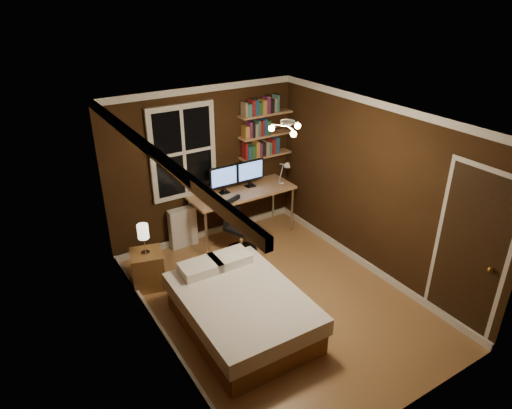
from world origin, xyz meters
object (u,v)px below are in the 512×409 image
nightstand (148,269)px  desk_lamp (284,172)px  bed (241,309)px  office_chair (239,233)px  monitor_left (224,180)px  radiator (183,227)px  monitor_right (250,174)px  desk (242,194)px  bedside_lamp (144,239)px

nightstand → desk_lamp: size_ratio=1.22×
bed → office_chair: bearing=61.5°
bed → desk_lamp: (1.89, 1.79, 0.78)m
bed → nightstand: bed is taller
monitor_left → bed: bearing=-113.7°
radiator → monitor_right: (1.18, -0.14, 0.72)m
desk → bedside_lamp: bearing=-164.4°
bedside_lamp → radiator: (0.86, 0.74, -0.42)m
bed → bedside_lamp: 1.65m
monitor_left → bedside_lamp: bearing=-158.9°
monitor_left → radiator: bearing=168.5°
nightstand → office_chair: size_ratio=0.60×
bedside_lamp → monitor_right: 2.15m
monitor_right → bedside_lamp: bearing=-163.6°
radiator → monitor_left: monitor_left is taller
bed → bedside_lamp: (-0.66, 1.43, 0.49)m
bedside_lamp → monitor_left: size_ratio=0.89×
bed → radiator: bearing=85.8°
radiator → desk: desk is taller
bedside_lamp → office_chair: size_ratio=0.49×
desk → office_chair: office_chair is taller
bed → monitor_left: bearing=67.3°
desk_lamp → monitor_left: bearing=166.8°
bed → office_chair: 1.76m
desk → monitor_left: bearing=162.9°
monitor_left → office_chair: 0.88m
radiator → desk: 1.09m
desk_lamp → office_chair: size_ratio=0.49×
bed → monitor_right: bearing=56.8°
bed → monitor_right: 2.57m
radiator → nightstand: bearing=-139.3°
nightstand → bedside_lamp: 0.49m
bed → monitor_right: monitor_right is taller
nightstand → desk: (1.84, 0.51, 0.49)m
nightstand → monitor_right: size_ratio=1.10×
bedside_lamp → desk_lamp: desk_lamp is taller
monitor_left → office_chair: bearing=-92.9°
bed → bedside_lamp: bedside_lamp is taller
nightstand → monitor_right: 2.27m
monitor_left → monitor_right: size_ratio=1.00×
radiator → monitor_left: 1.01m
office_chair → bedside_lamp: bearing=161.5°
nightstand → bed: bearing=-50.6°
office_chair → nightstand: bearing=161.5°
bedside_lamp → desk: bearing=15.6°
monitor_right → office_chair: (-0.51, -0.50, -0.72)m
bed → desk: size_ratio=1.07×
office_chair → bed: bearing=-141.8°
nightstand → monitor_left: bearing=35.5°
monitor_left → desk_lamp: bearing=-13.2°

